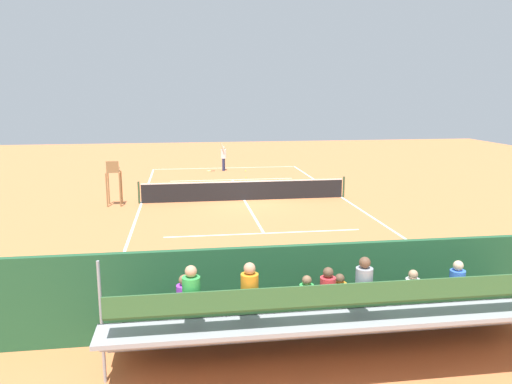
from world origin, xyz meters
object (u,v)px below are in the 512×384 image
object	(u,v)px
tennis_ball_near	(246,178)
tennis_player	(224,156)
courtside_bench	(381,289)
tennis_ball_far	(246,171)
umpire_chair	(114,178)
bleacher_stand	(337,315)
tennis_net	(244,190)
equipment_bag	(305,311)
tennis_racket	(209,171)

from	to	relation	value
tennis_ball_near	tennis_player	bearing A→B (deg)	-70.86
courtside_bench	tennis_ball_far	world-z (taller)	courtside_bench
umpire_chair	tennis_player	size ratio (longest dim) A/B	1.11
bleacher_stand	tennis_player	xyz separation A→B (m)	(0.14, -25.12, 0.05)
umpire_chair	tennis_net	bearing A→B (deg)	-177.08
equipment_bag	tennis_racket	size ratio (longest dim) A/B	1.58
tennis_racket	tennis_player	bearing A→B (deg)	-176.86
tennis_player	tennis_ball_far	world-z (taller)	tennis_player
courtside_bench	tennis_ball_near	size ratio (longest dim) A/B	27.27
equipment_bag	tennis_racket	xyz separation A→B (m)	(0.99, -23.11, -0.16)
courtside_bench	tennis_ball_near	distance (m)	19.82
umpire_chair	equipment_bag	distance (m)	14.44
courtside_bench	equipment_bag	bearing A→B (deg)	3.84
tennis_racket	tennis_ball_far	bearing A→B (deg)	168.21
umpire_chair	bleacher_stand	bearing A→B (deg)	112.16
umpire_chair	tennis_ball_far	xyz separation A→B (m)	(-7.42, -9.51, -1.28)
tennis_net	equipment_bag	xyz separation A→B (m)	(0.21, 13.40, -0.32)
bleacher_stand	umpire_chair	distance (m)	16.25
tennis_net	tennis_player	distance (m)	9.78
umpire_chair	tennis_ball_far	distance (m)	12.14
courtside_bench	tennis_ball_far	distance (m)	22.48
courtside_bench	equipment_bag	xyz separation A→B (m)	(1.92, 0.13, -0.38)
bleacher_stand	umpire_chair	xyz separation A→B (m)	(6.13, -15.05, 0.35)
tennis_net	tennis_racket	bearing A→B (deg)	-82.94
tennis_net	tennis_player	xyz separation A→B (m)	(0.22, -9.76, 0.51)
tennis_racket	tennis_ball_far	distance (m)	2.48
tennis_net	tennis_player	world-z (taller)	tennis_player
umpire_chair	courtside_bench	size ratio (longest dim) A/B	1.19
tennis_player	tennis_racket	xyz separation A→B (m)	(0.99, 0.05, -1.00)
bleacher_stand	equipment_bag	world-z (taller)	bleacher_stand
tennis_player	tennis_racket	size ratio (longest dim) A/B	3.38
umpire_chair	tennis_racket	size ratio (longest dim) A/B	3.76
tennis_player	tennis_net	bearing A→B (deg)	91.27
tennis_player	tennis_ball_near	xyz separation A→B (m)	(-1.12, 3.24, -0.98)
umpire_chair	tennis_ball_near	world-z (taller)	umpire_chair
tennis_racket	tennis_net	bearing A→B (deg)	97.06
equipment_bag	tennis_player	bearing A→B (deg)	-89.98
courtside_bench	tennis_racket	xyz separation A→B (m)	(2.91, -22.98, -0.54)
tennis_net	tennis_ball_far	xyz separation A→B (m)	(-1.22, -9.20, -0.47)
bleacher_stand	tennis_net	bearing A→B (deg)	-90.27
equipment_bag	tennis_ball_near	size ratio (longest dim) A/B	13.64
umpire_chair	courtside_bench	distance (m)	15.20
tennis_ball_far	tennis_net	bearing A→B (deg)	82.42
umpire_chair	tennis_player	xyz separation A→B (m)	(-5.98, -10.08, -0.30)
bleacher_stand	tennis_ball_near	distance (m)	21.93
equipment_bag	courtside_bench	bearing A→B (deg)	-176.16
equipment_bag	tennis_player	distance (m)	23.17
bleacher_stand	equipment_bag	xyz separation A→B (m)	(0.14, -1.96, -0.78)
tennis_net	bleacher_stand	world-z (taller)	bleacher_stand
umpire_chair	equipment_bag	world-z (taller)	umpire_chair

